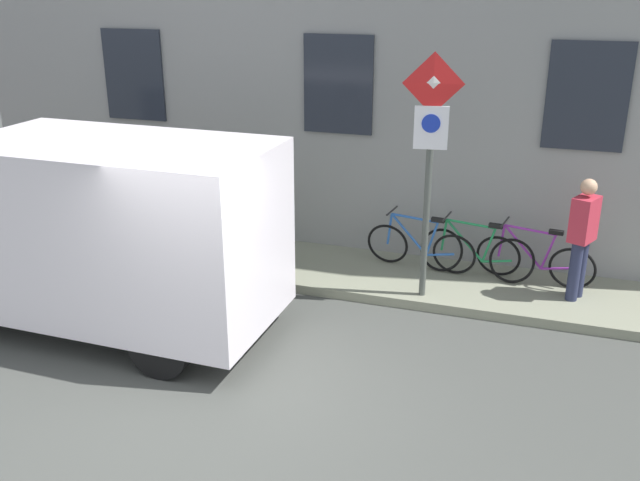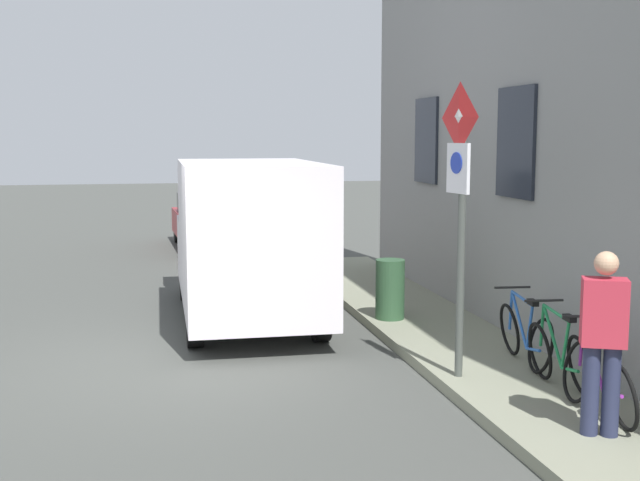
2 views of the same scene
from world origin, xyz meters
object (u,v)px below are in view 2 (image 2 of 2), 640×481
(sign_post_stacked, at_px, (460,188))
(delivery_van, at_px, (246,236))
(bicycle_blue, at_px, (524,336))
(pedestrian, at_px, (603,337))
(parked_hatchback, at_px, (212,220))
(bicycle_green, at_px, (558,354))
(litter_bin, at_px, (390,289))
(bicycle_purple, at_px, (600,376))

(sign_post_stacked, distance_m, delivery_van, 4.59)
(bicycle_blue, height_order, pedestrian, pedestrian)
(parked_hatchback, height_order, pedestrian, pedestrian)
(parked_hatchback, relative_size, bicycle_green, 2.37)
(bicycle_green, relative_size, pedestrian, 1.00)
(sign_post_stacked, distance_m, bicycle_green, 2.12)
(sign_post_stacked, height_order, delivery_van, sign_post_stacked)
(delivery_van, bearing_deg, sign_post_stacked, -153.78)
(bicycle_blue, bearing_deg, pedestrian, 177.92)
(pedestrian, height_order, litter_bin, pedestrian)
(bicycle_green, bearing_deg, bicycle_purple, -173.96)
(bicycle_purple, distance_m, litter_bin, 4.57)
(delivery_van, relative_size, bicycle_purple, 3.13)
(pedestrian, relative_size, litter_bin, 1.91)
(parked_hatchback, height_order, bicycle_blue, parked_hatchback)
(bicycle_purple, bearing_deg, delivery_van, 35.95)
(delivery_van, xyz_separation_m, bicycle_blue, (2.86, -3.83, -0.82))
(sign_post_stacked, bearing_deg, litter_bin, 87.44)
(bicycle_purple, bearing_deg, litter_bin, 18.73)
(litter_bin, bearing_deg, pedestrian, -84.65)
(parked_hatchback, xyz_separation_m, pedestrian, (2.37, -14.49, 0.34))
(parked_hatchback, distance_m, pedestrian, 14.69)
(bicycle_green, bearing_deg, pedestrian, 172.66)
(bicycle_blue, bearing_deg, sign_post_stacked, 109.77)
(sign_post_stacked, bearing_deg, bicycle_blue, 13.36)
(delivery_van, xyz_separation_m, pedestrian, (2.53, -6.09, -0.26))
(sign_post_stacked, bearing_deg, bicycle_green, -32.91)
(delivery_van, bearing_deg, bicycle_blue, -142.29)
(parked_hatchback, distance_m, bicycle_purple, 14.17)
(parked_hatchback, xyz_separation_m, bicycle_purple, (2.71, -13.91, -0.22))
(bicycle_green, bearing_deg, litter_bin, 18.54)
(bicycle_green, bearing_deg, delivery_van, 37.53)
(litter_bin, bearing_deg, sign_post_stacked, -92.56)
(bicycle_green, bearing_deg, parked_hatchback, 17.73)
(litter_bin, bearing_deg, bicycle_blue, -73.92)
(sign_post_stacked, relative_size, bicycle_purple, 1.88)
(delivery_van, bearing_deg, litter_bin, -115.39)
(pedestrian, bearing_deg, bicycle_purple, 174.30)
(bicycle_purple, bearing_deg, pedestrian, 158.34)
(parked_hatchback, bearing_deg, bicycle_green, -170.67)
(pedestrian, bearing_deg, parked_hatchback, -146.26)
(sign_post_stacked, bearing_deg, bicycle_purple, -56.85)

